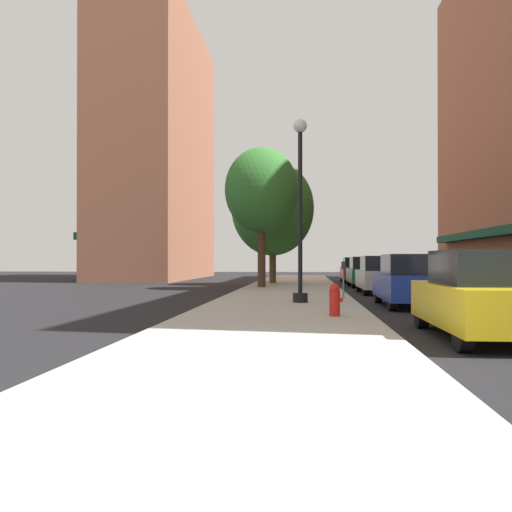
# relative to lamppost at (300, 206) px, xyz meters

# --- Properties ---
(ground_plane) EXTENTS (90.00, 90.00, 0.00)m
(ground_plane) POSITION_rel_lamppost_xyz_m (3.45, 6.82, -3.20)
(ground_plane) COLOR black
(sidewalk_slab) EXTENTS (4.80, 50.00, 0.12)m
(sidewalk_slab) POSITION_rel_lamppost_xyz_m (-0.55, 7.82, -3.14)
(sidewalk_slab) COLOR #A8A399
(sidewalk_slab) RESTS_ON ground
(building_far_background) EXTENTS (6.80, 18.00, 20.39)m
(building_far_background) POSITION_rel_lamppost_xyz_m (-11.56, 25.82, 6.97)
(building_far_background) COLOR #9E6047
(building_far_background) RESTS_ON ground
(lamppost) EXTENTS (0.48, 0.48, 5.90)m
(lamppost) POSITION_rel_lamppost_xyz_m (0.00, 0.00, 0.00)
(lamppost) COLOR black
(lamppost) RESTS_ON sidewalk_slab
(fire_hydrant) EXTENTS (0.33, 0.26, 0.79)m
(fire_hydrant) POSITION_rel_lamppost_xyz_m (0.87, -4.33, -2.68)
(fire_hydrant) COLOR red
(fire_hydrant) RESTS_ON sidewalk_slab
(parking_meter_near) EXTENTS (0.14, 0.09, 1.31)m
(parking_meter_near) POSITION_rel_lamppost_xyz_m (1.50, 1.93, -2.25)
(parking_meter_near) COLOR slate
(parking_meter_near) RESTS_ON sidewalk_slab
(tree_near) EXTENTS (3.73, 3.73, 7.07)m
(tree_near) POSITION_rel_lamppost_xyz_m (-2.04, 10.13, 1.81)
(tree_near) COLOR #422D1E
(tree_near) RESTS_ON sidewalk_slab
(tree_mid) EXTENTS (4.92, 4.92, 7.29)m
(tree_mid) POSITION_rel_lamppost_xyz_m (-1.78, 15.27, 1.37)
(tree_mid) COLOR #4C3823
(tree_mid) RESTS_ON sidewalk_slab
(car_yellow) EXTENTS (1.80, 4.30, 1.66)m
(car_yellow) POSITION_rel_lamppost_xyz_m (3.45, -7.22, -2.39)
(car_yellow) COLOR black
(car_yellow) RESTS_ON ground
(car_blue) EXTENTS (1.80, 4.30, 1.66)m
(car_blue) POSITION_rel_lamppost_xyz_m (3.45, 0.03, -2.39)
(car_blue) COLOR black
(car_blue) RESTS_ON ground
(car_silver) EXTENTS (1.80, 4.30, 1.66)m
(car_silver) POSITION_rel_lamppost_xyz_m (3.45, 6.99, -2.39)
(car_silver) COLOR black
(car_silver) RESTS_ON ground
(car_green) EXTENTS (1.80, 4.30, 1.66)m
(car_green) POSITION_rel_lamppost_xyz_m (3.45, 13.14, -2.39)
(car_green) COLOR black
(car_green) RESTS_ON ground
(car_red) EXTENTS (1.80, 4.30, 1.66)m
(car_red) POSITION_rel_lamppost_xyz_m (3.45, 19.02, -2.39)
(car_red) COLOR black
(car_red) RESTS_ON ground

